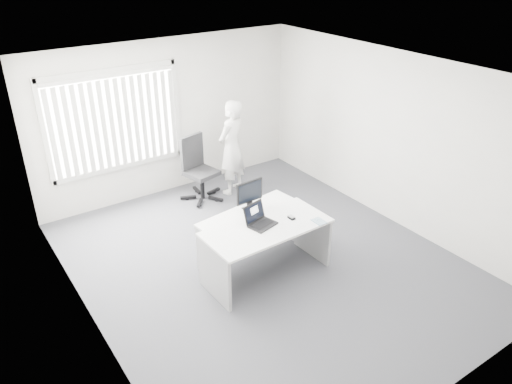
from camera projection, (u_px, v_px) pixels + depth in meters
ground at (265, 262)px, 7.39m from camera, size 6.00×6.00×0.00m
wall_back at (169, 118)px, 8.95m from camera, size 5.00×0.02×2.80m
wall_front at (456, 293)px, 4.55m from camera, size 5.00×0.02×2.80m
wall_left at (81, 232)px, 5.49m from camera, size 0.02×6.00×2.80m
wall_right at (392, 139)px, 8.01m from camera, size 0.02×6.00×2.80m
ceiling at (267, 74)px, 6.11m from camera, size 5.00×6.00×0.02m
window at (115, 121)px, 8.34m from camera, size 2.32×0.06×1.76m
blinds at (116, 123)px, 8.31m from camera, size 2.20×0.10×1.50m
desk_near at (267, 240)px, 6.87m from camera, size 1.77×0.86×0.80m
desk_far at (255, 228)px, 7.25m from camera, size 1.69×0.95×0.73m
office_chair at (200, 179)px, 9.06m from camera, size 0.80×0.80×1.17m
person at (232, 147)px, 9.06m from camera, size 0.76×0.65×1.77m
laptop at (263, 216)px, 6.71m from camera, size 0.43×0.40×0.29m
paper_sheet at (295, 220)px, 6.90m from camera, size 0.33×0.27×0.00m
mouse at (291, 217)px, 6.93m from camera, size 0.07×0.11×0.04m
booklet at (319, 221)px, 6.87m from camera, size 0.15×0.20×0.01m
keyboard at (266, 214)px, 7.17m from camera, size 0.44×0.24×0.02m
monitor at (250, 195)px, 7.24m from camera, size 0.45×0.16×0.45m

